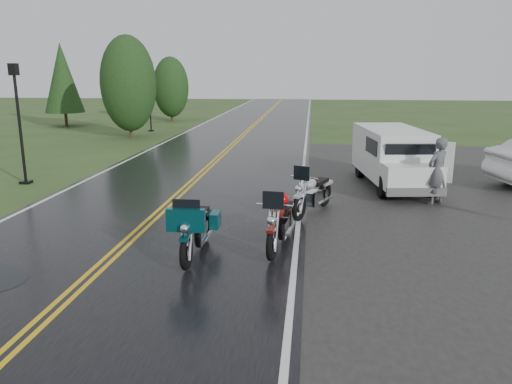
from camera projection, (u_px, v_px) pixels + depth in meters
The scene contains 12 objects.
ground at pixel (113, 257), 10.43m from camera, with size 120.00×120.00×0.00m, color #2D471E.
road at pixel (209, 167), 20.08m from camera, with size 8.00×100.00×0.04m, color black.
motorcycle_red at pixel (272, 230), 9.95m from camera, with size 0.86×2.36×1.40m, color #570F0A, non-canonical shape.
motorcycle_teal at pixel (186, 239), 9.49m from camera, with size 0.85×2.34×1.38m, color #053439, non-canonical shape.
motorcycle_silver at pixel (299, 197), 12.60m from camera, with size 0.86×2.36×1.39m, color #A0A4A8, non-canonical shape.
van_white at pixel (384, 167), 14.98m from camera, with size 1.87×5.00×1.96m, color white, non-canonical shape.
person_at_van at pixel (437, 172), 14.31m from camera, with size 0.70×0.46×1.93m, color #4B4B50.
lamp_post_near_left at pixel (20, 124), 16.79m from camera, with size 0.35×0.35×4.09m, color black, non-canonical shape.
lamp_post_far_left at pixel (150, 103), 31.81m from camera, with size 0.31×0.31×3.61m, color black, non-canonical shape.
tree_left_mid at pixel (129, 94), 28.76m from camera, with size 3.18×3.18×4.96m, color #1E3D19, non-canonical shape.
tree_left_far at pixel (171, 94), 38.40m from camera, with size 2.71×2.71×4.17m, color #1E3D19, non-canonical shape.
pine_left_far at pixel (63, 86), 34.41m from camera, with size 2.66×2.66×5.55m, color #1E3D19, non-canonical shape.
Camera 1 is at (4.07, -9.42, 3.80)m, focal length 35.00 mm.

